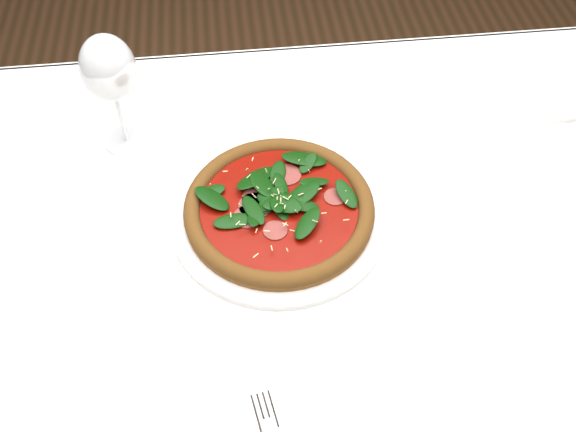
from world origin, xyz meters
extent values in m
plane|color=brown|center=(0.00, 0.00, 0.00)|extent=(6.00, 6.00, 0.00)
cube|color=white|center=(0.00, 0.00, 0.73)|extent=(1.20, 0.80, 0.04)
cylinder|color=#4B311E|center=(-0.54, 0.34, 0.35)|extent=(0.06, 0.06, 0.71)
cylinder|color=#4B311E|center=(0.54, 0.34, 0.35)|extent=(0.06, 0.06, 0.71)
cube|color=white|center=(0.00, 0.40, 0.64)|extent=(1.20, 0.01, 0.22)
cylinder|color=silver|center=(-0.03, 0.01, 0.76)|extent=(0.31, 0.31, 0.01)
torus|color=silver|center=(-0.03, 0.01, 0.76)|extent=(0.31, 0.31, 0.01)
cylinder|color=#9B6425|center=(-0.03, 0.01, 0.76)|extent=(0.30, 0.30, 0.01)
torus|color=#9C5F24|center=(-0.03, 0.01, 0.77)|extent=(0.30, 0.30, 0.02)
cylinder|color=#8A0F05|center=(-0.03, 0.01, 0.77)|extent=(0.25, 0.25, 0.00)
cylinder|color=brown|center=(-0.03, 0.01, 0.78)|extent=(0.22, 0.22, 0.00)
ellipsoid|color=#0F3C0A|center=(-0.03, 0.01, 0.78)|extent=(0.24, 0.24, 0.02)
cylinder|color=beige|center=(-0.03, 0.01, 0.79)|extent=(0.22, 0.22, 0.00)
cylinder|color=white|center=(-0.25, 0.19, 0.75)|extent=(0.07, 0.07, 0.00)
cylinder|color=white|center=(-0.25, 0.19, 0.80)|extent=(0.01, 0.01, 0.09)
ellipsoid|color=white|center=(-0.25, 0.19, 0.89)|extent=(0.08, 0.08, 0.10)
cube|color=silver|center=(-0.08, -0.27, 0.76)|extent=(0.03, 0.05, 0.00)
cylinder|color=silver|center=(0.44, 0.21, 0.75)|extent=(0.12, 0.12, 0.01)
torus|color=silver|center=(0.44, 0.21, 0.76)|extent=(0.12, 0.12, 0.01)
camera|label=1|loc=(-0.08, -0.56, 1.45)|focal=40.00mm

